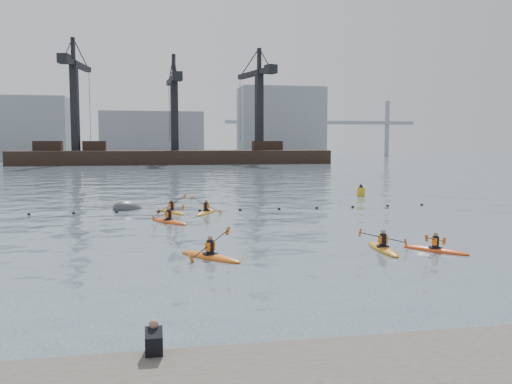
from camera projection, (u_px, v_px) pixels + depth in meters
ground at (316, 292)px, 18.57m from camera, size 400.00×400.00×0.00m
float_line at (220, 210)px, 40.50m from camera, size 33.24×0.73×0.24m
barge_pier at (174, 156)px, 125.87m from camera, size 72.00×19.30×29.50m
skyline at (176, 128)px, 165.03m from camera, size 141.00×28.00×22.00m
kayaker_0 at (210, 256)px, 23.98m from camera, size 2.83×3.24×1.39m
kayaker_1 at (383, 248)px, 25.70m from camera, size 2.41×3.59×1.20m
kayaker_2 at (169, 221)px, 34.54m from camera, size 2.60×3.36×1.18m
kayaker_3 at (206, 212)px, 39.04m from camera, size 2.22×3.40×1.37m
kayaker_4 at (435, 249)px, 25.47m from camera, size 2.49×2.95×1.07m
kayaker_5 at (171, 211)px, 39.34m from camera, size 2.29×3.48×1.43m
mooring_buoy at (128, 209)px, 41.27m from camera, size 3.10×2.74×1.76m
nav_buoy at (361, 192)px, 51.27m from camera, size 0.75×0.75×1.37m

